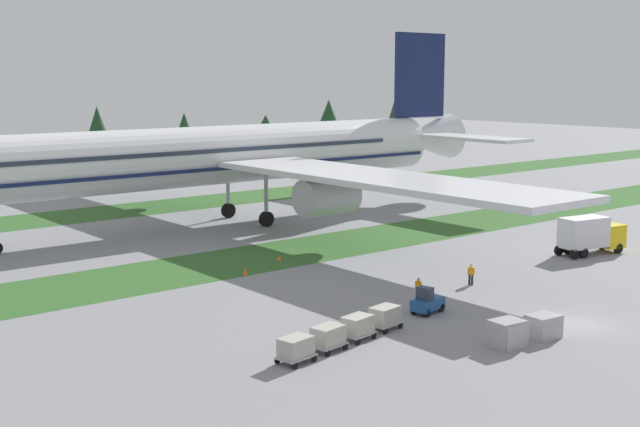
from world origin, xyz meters
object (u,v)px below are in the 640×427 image
(cargo_dolly_lead, at_px, (385,316))
(ground_crew_marshaller, at_px, (418,288))
(uld_container_1, at_px, (508,335))
(taxiway_marker_1, at_px, (245,271))
(cargo_dolly_second, at_px, (358,326))
(ground_crew_loader, at_px, (471,274))
(baggage_tug, at_px, (427,302))
(cargo_dolly_third, at_px, (328,336))
(cargo_dolly_fourth, at_px, (296,348))
(taxiway_marker_0, at_px, (279,258))
(airliner, at_px, (230,154))
(uld_container_0, at_px, (507,333))
(catering_truck, at_px, (591,234))
(uld_container_2, at_px, (543,326))

(cargo_dolly_lead, xyz_separation_m, ground_crew_marshaller, (7.04, 3.67, 0.03))
(uld_container_1, bearing_deg, taxiway_marker_1, 93.58)
(cargo_dolly_second, distance_m, taxiway_marker_1, 19.57)
(ground_crew_loader, xyz_separation_m, uld_container_1, (-10.32, -11.68, -0.16))
(baggage_tug, relative_size, uld_container_1, 1.39)
(ground_crew_marshaller, xyz_separation_m, taxiway_marker_1, (-5.34, 14.88, -0.61))
(cargo_dolly_third, bearing_deg, cargo_dolly_fourth, -90.00)
(ground_crew_marshaller, relative_size, taxiway_marker_0, 3.56)
(airliner, xyz_separation_m, taxiway_marker_0, (-7.30, -18.65, -7.68))
(cargo_dolly_third, relative_size, uld_container_0, 1.21)
(airliner, relative_size, cargo_dolly_second, 36.40)
(uld_container_1, bearing_deg, cargo_dolly_fourth, 152.96)
(cargo_dolly_fourth, bearing_deg, cargo_dolly_third, 90.00)
(cargo_dolly_fourth, xyz_separation_m, ground_crew_marshaller, (15.63, 5.09, 0.03))
(cargo_dolly_lead, xyz_separation_m, cargo_dolly_fourth, (-8.58, -1.42, 0.00))
(cargo_dolly_second, relative_size, taxiway_marker_1, 3.62)
(ground_crew_loader, height_order, uld_container_0, ground_crew_loader)
(airliner, xyz_separation_m, cargo_dolly_second, (-17.56, -40.50, -7.01))
(ground_crew_marshaller, xyz_separation_m, taxiway_marker_0, (0.36, 17.71, -0.70))
(cargo_dolly_fourth, relative_size, taxiway_marker_0, 4.94)
(ground_crew_marshaller, bearing_deg, cargo_dolly_third, 97.99)
(catering_truck, height_order, uld_container_2, catering_truck)
(ground_crew_marshaller, bearing_deg, airliner, -23.79)
(uld_container_0, bearing_deg, baggage_tug, 78.48)
(cargo_dolly_lead, bearing_deg, ground_crew_loader, 97.68)
(cargo_dolly_fourth, bearing_deg, cargo_dolly_lead, 90.00)
(cargo_dolly_second, height_order, ground_crew_marshaller, ground_crew_marshaller)
(cargo_dolly_lead, height_order, cargo_dolly_third, same)
(cargo_dolly_second, relative_size, catering_truck, 0.33)
(uld_container_2, height_order, taxiway_marker_0, uld_container_2)
(ground_crew_marshaller, xyz_separation_m, uld_container_1, (-3.71, -11.17, -0.16))
(taxiway_marker_0, bearing_deg, catering_truck, -34.65)
(catering_truck, height_order, ground_crew_loader, catering_truck)
(cargo_dolly_lead, height_order, uld_container_0, uld_container_0)
(catering_truck, relative_size, taxiway_marker_1, 10.90)
(ground_crew_loader, xyz_separation_m, taxiway_marker_1, (-11.95, 14.37, -0.61))
(cargo_dolly_third, height_order, uld_container_1, uld_container_1)
(baggage_tug, relative_size, cargo_dolly_second, 1.15)
(uld_container_1, height_order, taxiway_marker_1, uld_container_1)
(catering_truck, relative_size, uld_container_0, 3.64)
(airliner, xyz_separation_m, ground_crew_marshaller, (-7.66, -36.36, -6.98))
(uld_container_2, xyz_separation_m, taxiway_marker_1, (-4.85, 26.33, -0.42))
(baggage_tug, distance_m, cargo_dolly_fourth, 13.73)
(uld_container_0, relative_size, uld_container_2, 1.00)
(cargo_dolly_lead, distance_m, cargo_dolly_second, 2.90)
(cargo_dolly_lead, xyz_separation_m, uld_container_1, (3.33, -7.49, -0.13))
(cargo_dolly_third, relative_size, taxiway_marker_0, 4.94)
(baggage_tug, distance_m, uld_container_0, 8.43)
(ground_crew_marshaller, bearing_deg, cargo_dolly_lead, 105.65)
(taxiway_marker_1, bearing_deg, uld_container_2, -79.57)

